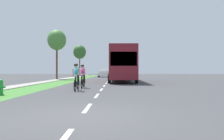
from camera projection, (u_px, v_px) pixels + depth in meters
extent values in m
plane|color=#424244|center=(108.00, 81.00, 25.92)|extent=(120.00, 120.00, 0.00)
cube|color=#478438|center=(68.00, 81.00, 26.00)|extent=(2.28, 70.00, 0.01)
cube|color=#9E998E|center=(52.00, 81.00, 26.03)|extent=(1.36, 70.00, 0.10)
cube|color=white|center=(88.00, 108.00, 7.18)|extent=(0.12, 1.80, 0.01)
cube|color=white|center=(97.00, 96.00, 10.68)|extent=(0.12, 1.80, 0.01)
cube|color=white|center=(101.00, 90.00, 14.18)|extent=(0.12, 1.80, 0.01)
cube|color=white|center=(104.00, 86.00, 17.68)|extent=(0.12, 1.80, 0.01)
cube|color=white|center=(106.00, 83.00, 21.18)|extent=(0.12, 1.80, 0.01)
cube|color=white|center=(107.00, 82.00, 24.67)|extent=(0.12, 1.80, 0.01)
cube|color=white|center=(108.00, 80.00, 28.17)|extent=(0.12, 1.80, 0.01)
cube|color=white|center=(109.00, 79.00, 31.67)|extent=(0.12, 1.80, 0.01)
cube|color=white|center=(110.00, 78.00, 35.17)|extent=(0.12, 1.80, 0.01)
cube|color=white|center=(110.00, 78.00, 38.67)|extent=(0.12, 1.80, 0.01)
cube|color=white|center=(111.00, 77.00, 42.17)|extent=(0.12, 1.80, 0.01)
cube|color=white|center=(111.00, 77.00, 45.67)|extent=(0.12, 1.80, 0.01)
cube|color=white|center=(112.00, 76.00, 49.17)|extent=(0.12, 1.80, 0.01)
cube|color=white|center=(112.00, 76.00, 52.67)|extent=(0.12, 1.80, 0.01)
cube|color=white|center=(112.00, 76.00, 56.17)|extent=(0.12, 1.80, 0.01)
cylinder|color=#1E8C33|center=(1.00, 95.00, 10.89)|extent=(0.28, 0.28, 0.06)
cylinder|color=#1E8C33|center=(1.00, 88.00, 10.89)|extent=(0.22, 0.22, 0.55)
sphere|color=#1E8C33|center=(1.00, 81.00, 10.89)|extent=(0.21, 0.21, 0.21)
cylinder|color=#1E8C33|center=(4.00, 87.00, 10.89)|extent=(0.12, 0.09, 0.09)
torus|color=black|center=(78.00, 84.00, 13.86)|extent=(0.06, 0.68, 0.68)
torus|color=black|center=(75.00, 86.00, 12.82)|extent=(0.06, 0.68, 0.68)
cylinder|color=#194C2D|center=(76.00, 82.00, 13.24)|extent=(0.04, 0.59, 0.43)
cylinder|color=#194C2D|center=(77.00, 80.00, 13.52)|extent=(0.04, 0.04, 0.55)
cylinder|color=#194C2D|center=(77.00, 76.00, 13.29)|extent=(0.03, 0.55, 0.03)
cylinder|color=black|center=(75.00, 76.00, 12.84)|extent=(0.42, 0.02, 0.02)
ellipsoid|color=#26A5CC|center=(77.00, 71.00, 13.36)|extent=(0.30, 0.54, 0.63)
sphere|color=tan|center=(76.00, 66.00, 13.08)|extent=(0.20, 0.20, 0.20)
ellipsoid|color=black|center=(76.00, 65.00, 13.08)|extent=(0.24, 0.28, 0.16)
cylinder|color=tan|center=(73.00, 72.00, 13.08)|extent=(0.07, 0.26, 0.45)
cylinder|color=tan|center=(79.00, 72.00, 13.08)|extent=(0.07, 0.26, 0.45)
cylinder|color=black|center=(75.00, 82.00, 13.44)|extent=(0.10, 0.30, 0.60)
cylinder|color=black|center=(79.00, 80.00, 13.39)|extent=(0.10, 0.25, 0.61)
torus|color=black|center=(84.00, 83.00, 15.99)|extent=(0.06, 0.68, 0.68)
torus|color=black|center=(82.00, 83.00, 14.95)|extent=(0.06, 0.68, 0.68)
cylinder|color=maroon|center=(83.00, 80.00, 15.37)|extent=(0.04, 0.59, 0.43)
cylinder|color=maroon|center=(83.00, 79.00, 15.65)|extent=(0.04, 0.04, 0.55)
cylinder|color=maroon|center=(83.00, 75.00, 15.42)|extent=(0.03, 0.55, 0.03)
cylinder|color=black|center=(82.00, 75.00, 14.97)|extent=(0.42, 0.02, 0.02)
ellipsoid|color=#CC2D8C|center=(83.00, 71.00, 15.49)|extent=(0.30, 0.54, 0.63)
sphere|color=tan|center=(82.00, 67.00, 15.21)|extent=(0.20, 0.20, 0.20)
ellipsoid|color=black|center=(82.00, 66.00, 15.21)|extent=(0.24, 0.28, 0.16)
cylinder|color=tan|center=(80.00, 72.00, 15.21)|extent=(0.07, 0.26, 0.45)
cylinder|color=tan|center=(85.00, 72.00, 15.21)|extent=(0.07, 0.26, 0.45)
cylinder|color=black|center=(82.00, 80.00, 15.57)|extent=(0.10, 0.30, 0.60)
cylinder|color=black|center=(84.00, 79.00, 15.52)|extent=(0.10, 0.25, 0.61)
cube|color=maroon|center=(122.00, 64.00, 25.05)|extent=(2.50, 11.60, 3.10)
cube|color=#1E2833|center=(122.00, 60.00, 25.05)|extent=(2.52, 10.67, 0.64)
cube|color=#1E2833|center=(124.00, 59.00, 19.28)|extent=(2.25, 0.06, 1.20)
cylinder|color=black|center=(109.00, 78.00, 21.29)|extent=(0.28, 0.96, 0.96)
cylinder|color=black|center=(136.00, 78.00, 21.25)|extent=(0.28, 0.96, 0.96)
cylinder|color=black|center=(111.00, 76.00, 28.25)|extent=(0.28, 0.96, 0.96)
cylinder|color=black|center=(131.00, 76.00, 28.21)|extent=(0.28, 0.96, 0.96)
cube|color=silver|center=(104.00, 74.00, 42.40)|extent=(1.76, 4.30, 0.76)
cube|color=silver|center=(104.00, 70.00, 42.55)|extent=(1.55, 2.24, 0.52)
cube|color=#1E2833|center=(103.00, 70.00, 41.58)|extent=(1.44, 0.08, 0.44)
cylinder|color=black|center=(98.00, 75.00, 41.08)|extent=(0.22, 0.64, 0.64)
cylinder|color=black|center=(108.00, 76.00, 41.05)|extent=(0.22, 0.64, 0.64)
cylinder|color=black|center=(99.00, 75.00, 43.74)|extent=(0.22, 0.64, 0.64)
cylinder|color=black|center=(109.00, 75.00, 43.72)|extent=(0.22, 0.64, 0.64)
cube|color=red|center=(120.00, 73.00, 51.97)|extent=(1.96, 5.10, 0.76)
cube|color=red|center=(120.00, 70.00, 51.21)|extent=(1.80, 1.78, 0.64)
cube|color=#1E2833|center=(120.00, 70.00, 50.49)|extent=(1.67, 0.08, 0.52)
cube|color=red|center=(116.00, 71.00, 53.01)|extent=(0.08, 2.81, 0.40)
cube|color=red|center=(123.00, 71.00, 52.98)|extent=(0.08, 2.81, 0.40)
cube|color=red|center=(119.00, 71.00, 54.48)|extent=(1.80, 0.08, 0.40)
cylinder|color=black|center=(115.00, 74.00, 50.46)|extent=(0.26, 0.76, 0.76)
cylinder|color=black|center=(124.00, 74.00, 50.42)|extent=(0.26, 0.76, 0.76)
cylinder|color=black|center=(115.00, 74.00, 53.52)|extent=(0.26, 0.76, 0.76)
cylinder|color=black|center=(124.00, 74.00, 53.48)|extent=(0.26, 0.76, 0.76)
cylinder|color=brown|center=(57.00, 63.00, 31.32)|extent=(0.24, 0.24, 4.37)
ellipsoid|color=#478438|center=(57.00, 40.00, 31.33)|extent=(2.54, 2.54, 2.79)
cylinder|color=brown|center=(80.00, 66.00, 52.48)|extent=(0.24, 0.24, 4.34)
ellipsoid|color=#2D6026|center=(80.00, 52.00, 52.49)|extent=(2.89, 2.89, 3.18)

